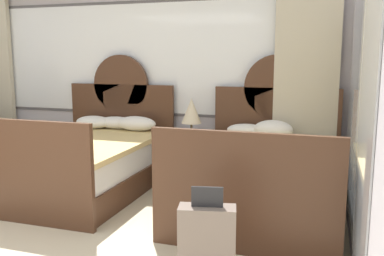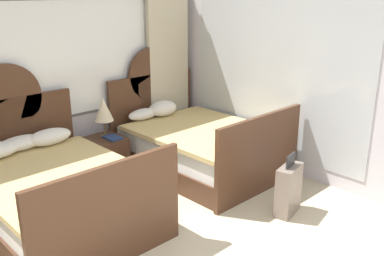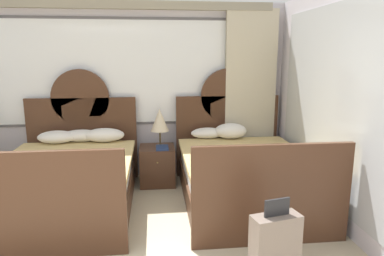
# 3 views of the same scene
# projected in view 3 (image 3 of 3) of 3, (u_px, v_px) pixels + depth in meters

# --- Properties ---
(wall_back_window) EXTENTS (6.01, 0.22, 2.70)m
(wall_back_window) POSITION_uv_depth(u_px,v_px,m) (90.00, 87.00, 5.27)
(wall_back_window) COLOR silver
(wall_back_window) RESTS_ON ground_plane
(wall_right_mirror) EXTENTS (0.08, 4.23, 2.70)m
(wall_right_mirror) POSITION_uv_depth(u_px,v_px,m) (355.00, 110.00, 3.58)
(wall_right_mirror) COLOR silver
(wall_right_mirror) RESTS_ON ground_plane
(bed_near_window) EXTENTS (1.63, 2.24, 1.71)m
(bed_near_window) POSITION_uv_depth(u_px,v_px,m) (69.00, 179.00, 4.36)
(bed_near_window) COLOR #472B1C
(bed_near_window) RESTS_ON ground_plane
(bed_near_mirror) EXTENTS (1.63, 2.24, 1.71)m
(bed_near_mirror) POSITION_uv_depth(u_px,v_px,m) (243.00, 173.00, 4.59)
(bed_near_mirror) COLOR #472B1C
(bed_near_mirror) RESTS_ON ground_plane
(nightstand_between_beds) EXTENTS (0.52, 0.54, 0.57)m
(nightstand_between_beds) POSITION_uv_depth(u_px,v_px,m) (157.00, 165.00, 5.21)
(nightstand_between_beds) COLOR #472B1C
(nightstand_between_beds) RESTS_ON ground_plane
(table_lamp_on_nightstand) EXTENTS (0.27, 0.27, 0.57)m
(table_lamp_on_nightstand) POSITION_uv_depth(u_px,v_px,m) (160.00, 120.00, 5.10)
(table_lamp_on_nightstand) COLOR brown
(table_lamp_on_nightstand) RESTS_ON nightstand_between_beds
(book_on_nightstand) EXTENTS (0.18, 0.26, 0.03)m
(book_on_nightstand) POSITION_uv_depth(u_px,v_px,m) (162.00, 148.00, 5.05)
(book_on_nightstand) COLOR navy
(book_on_nightstand) RESTS_ON nightstand_between_beds
(suitcase_on_floor) EXTENTS (0.45, 0.27, 0.75)m
(suitcase_on_floor) POSITION_uv_depth(u_px,v_px,m) (275.00, 248.00, 2.95)
(suitcase_on_floor) COLOR #75665B
(suitcase_on_floor) RESTS_ON ground_plane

